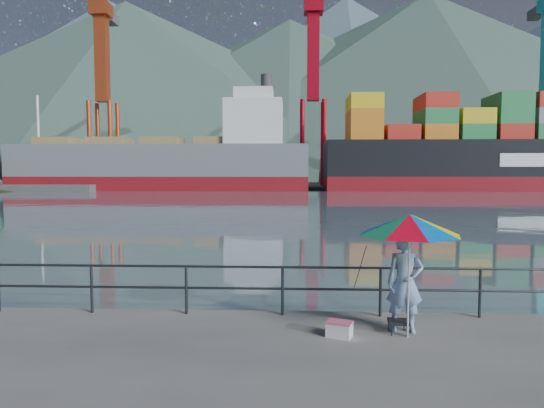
% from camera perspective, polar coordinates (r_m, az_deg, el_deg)
% --- Properties ---
extents(harbor_water, '(500.00, 280.00, 0.00)m').
position_cam_1_polar(harbor_water, '(138.15, 1.92, 2.76)').
color(harbor_water, slate).
rests_on(harbor_water, ground).
extents(far_dock, '(200.00, 40.00, 0.40)m').
position_cam_1_polar(far_dock, '(101.54, 7.39, 2.28)').
color(far_dock, '#514F4C').
rests_on(far_dock, ground).
extents(guardrail, '(22.00, 0.06, 1.03)m').
position_cam_1_polar(guardrail, '(10.19, -4.47, -10.02)').
color(guardrail, '#2D3033').
rests_on(guardrail, ground).
extents(mountains, '(600.00, 332.80, 80.00)m').
position_cam_1_polar(mountains, '(221.52, 12.46, 12.36)').
color(mountains, '#385147').
rests_on(mountains, ground).
extents(port_cranes, '(116.00, 28.00, 38.40)m').
position_cam_1_polar(port_cranes, '(97.69, 20.58, 11.40)').
color(port_cranes, '#C0431C').
rests_on(port_cranes, ground).
extents(container_stacks, '(58.00, 8.40, 7.80)m').
position_cam_1_polar(container_stacks, '(106.86, 19.68, 3.87)').
color(container_stacks, '#267F3F').
rests_on(container_stacks, ground).
extents(fisherman, '(0.70, 0.49, 1.83)m').
position_cam_1_polar(fisherman, '(9.37, 15.36, -8.94)').
color(fisherman, '#205097').
rests_on(fisherman, ground).
extents(beach_umbrella, '(1.99, 1.99, 2.22)m').
position_cam_1_polar(beach_umbrella, '(8.88, 15.89, -2.36)').
color(beach_umbrella, white).
rests_on(beach_umbrella, ground).
extents(folding_stool, '(0.40, 0.40, 0.24)m').
position_cam_1_polar(folding_stool, '(9.44, 14.60, -13.77)').
color(folding_stool, black).
rests_on(folding_stool, ground).
extents(cooler_bag, '(0.51, 0.43, 0.25)m').
position_cam_1_polar(cooler_bag, '(9.06, 7.93, -14.46)').
color(cooler_bag, silver).
rests_on(cooler_bag, ground).
extents(fishing_rod, '(0.02, 1.78, 1.25)m').
position_cam_1_polar(fishing_rod, '(10.76, 10.22, -12.19)').
color(fishing_rod, black).
rests_on(fishing_rod, ground).
extents(bulk_carrier, '(47.29, 8.19, 14.50)m').
position_cam_1_polar(bulk_carrier, '(79.61, -11.64, 4.78)').
color(bulk_carrier, maroon).
rests_on(bulk_carrier, ground).
extents(container_ship, '(61.14, 10.19, 18.10)m').
position_cam_1_polar(container_ship, '(87.30, 27.99, 5.40)').
color(container_ship, maroon).
rests_on(container_ship, ground).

